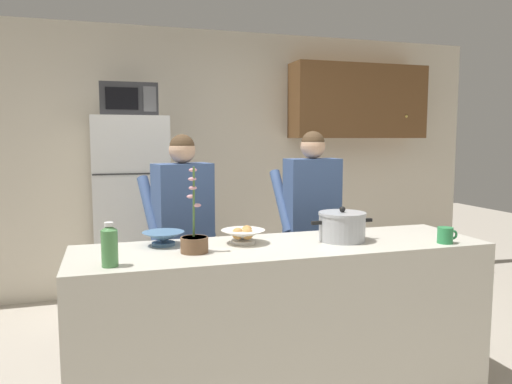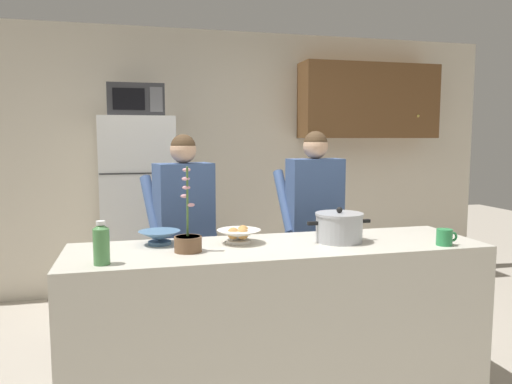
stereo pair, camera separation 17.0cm
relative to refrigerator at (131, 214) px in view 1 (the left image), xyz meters
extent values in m
cube|color=beige|center=(0.77, 0.45, 0.44)|extent=(6.00, 0.12, 2.60)
cube|color=brown|center=(2.37, 0.22, 1.06)|extent=(1.47, 0.34, 0.76)
sphere|color=gold|center=(2.85, 0.05, 0.90)|extent=(0.03, 0.03, 0.03)
cube|color=beige|center=(0.77, -1.85, -0.40)|extent=(2.40, 0.68, 0.92)
cube|color=white|center=(0.00, 0.00, 0.00)|extent=(0.64, 0.64, 1.73)
cube|color=#333333|center=(0.00, -0.32, 0.38)|extent=(0.63, 0.01, 0.01)
cylinder|color=#B2B2B7|center=(0.18, -0.35, -0.09)|extent=(0.02, 0.02, 0.78)
cube|color=#2D2D30|center=(0.00, -0.02, 1.00)|extent=(0.48, 0.36, 0.28)
cube|color=black|center=(-0.06, -0.20, 1.00)|extent=(0.26, 0.01, 0.18)
cube|color=#59595B|center=(0.17, -0.20, 1.00)|extent=(0.11, 0.01, 0.21)
cylinder|color=#33384C|center=(0.37, -1.07, -0.48)|extent=(0.11, 0.11, 0.76)
cylinder|color=#33384C|center=(0.24, -1.11, -0.48)|extent=(0.11, 0.11, 0.76)
cube|color=#3F598C|center=(0.30, -1.09, 0.20)|extent=(0.43, 0.29, 0.60)
sphere|color=#D8A884|center=(0.30, -1.09, 0.59)|extent=(0.18, 0.18, 0.18)
sphere|color=#4C3823|center=(0.30, -1.09, 0.61)|extent=(0.17, 0.17, 0.17)
cylinder|color=#3F598C|center=(0.46, -0.93, 0.18)|extent=(0.17, 0.37, 0.46)
cylinder|color=#3F598C|center=(0.08, -1.03, 0.18)|extent=(0.17, 0.37, 0.46)
cylinder|color=black|center=(1.35, -1.09, -0.48)|extent=(0.11, 0.11, 0.77)
cylinder|color=black|center=(1.21, -1.10, -0.48)|extent=(0.11, 0.11, 0.77)
cube|color=#3F598C|center=(1.28, -1.10, 0.22)|extent=(0.41, 0.22, 0.61)
sphere|color=#D8A884|center=(1.28, -1.10, 0.61)|extent=(0.19, 0.19, 0.19)
sphere|color=#4C3823|center=(1.28, -1.10, 0.64)|extent=(0.18, 0.18, 0.18)
cylinder|color=#3F598C|center=(1.48, -0.97, 0.20)|extent=(0.10, 0.37, 0.47)
cylinder|color=#3F598C|center=(1.07, -0.98, 0.20)|extent=(0.10, 0.37, 0.47)
cylinder|color=#ADAFB5|center=(1.15, -1.85, 0.14)|extent=(0.28, 0.28, 0.16)
cylinder|color=#ADAFB5|center=(1.15, -1.85, 0.22)|extent=(0.28, 0.28, 0.02)
sphere|color=black|center=(1.15, -1.85, 0.25)|extent=(0.04, 0.04, 0.04)
cube|color=black|center=(0.98, -1.85, 0.18)|extent=(0.06, 0.02, 0.02)
cube|color=black|center=(1.31, -1.85, 0.18)|extent=(0.06, 0.02, 0.02)
cylinder|color=#2D8C4C|center=(1.69, -2.09, 0.10)|extent=(0.09, 0.09, 0.10)
torus|color=#2D8C4C|center=(1.75, -2.09, 0.10)|extent=(0.06, 0.01, 0.06)
cylinder|color=white|center=(0.56, -1.75, 0.07)|extent=(0.14, 0.14, 0.02)
cone|color=white|center=(0.56, -1.75, 0.11)|extent=(0.26, 0.26, 0.06)
sphere|color=tan|center=(0.52, -1.77, 0.12)|extent=(0.07, 0.07, 0.07)
sphere|color=tan|center=(0.59, -1.71, 0.12)|extent=(0.07, 0.07, 0.07)
sphere|color=tan|center=(0.57, -1.79, 0.12)|extent=(0.07, 0.07, 0.07)
cylinder|color=#4C7299|center=(0.10, -1.67, 0.07)|extent=(0.13, 0.13, 0.02)
cone|color=#4C7299|center=(0.10, -1.67, 0.11)|extent=(0.24, 0.24, 0.06)
cylinder|color=#4C8C4C|center=(-0.20, -2.06, 0.15)|extent=(0.08, 0.08, 0.18)
cone|color=#4C8C4C|center=(-0.20, -2.06, 0.25)|extent=(0.08, 0.08, 0.03)
cylinder|color=white|center=(-0.20, -2.06, 0.26)|extent=(0.04, 0.04, 0.02)
cylinder|color=brown|center=(0.24, -1.89, 0.10)|extent=(0.15, 0.15, 0.09)
cylinder|color=#38281E|center=(0.24, -1.89, 0.14)|extent=(0.14, 0.14, 0.01)
cylinder|color=#4C7238|center=(0.24, -1.89, 0.33)|extent=(0.01, 0.04, 0.38)
ellipsoid|color=pink|center=(0.26, -1.89, 0.31)|extent=(0.04, 0.03, 0.02)
ellipsoid|color=pink|center=(0.23, -1.88, 0.36)|extent=(0.04, 0.03, 0.02)
ellipsoid|color=pink|center=(0.24, -1.90, 0.41)|extent=(0.04, 0.03, 0.02)
ellipsoid|color=pink|center=(0.23, -1.90, 0.46)|extent=(0.04, 0.03, 0.02)
ellipsoid|color=pink|center=(0.24, -1.89, 0.50)|extent=(0.04, 0.03, 0.02)
camera|label=1|loc=(-0.20, -4.46, 0.67)|focal=34.17mm
camera|label=2|loc=(-0.03, -4.50, 0.67)|focal=34.17mm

